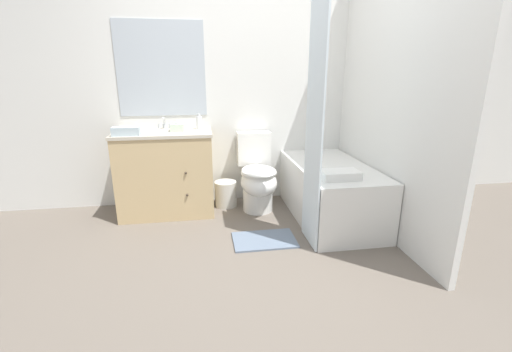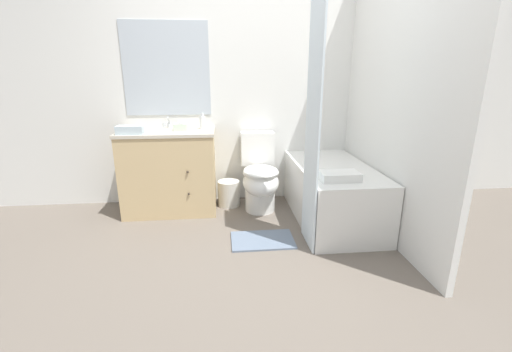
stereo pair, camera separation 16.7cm
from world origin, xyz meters
name	(u,v)px [view 2 (the right image)]	position (x,y,z in m)	size (l,w,h in m)	color
ground_plane	(253,267)	(0.00, 0.00, 0.00)	(14.00, 14.00, 0.00)	#6B6056
wall_back	(238,87)	(-0.01, 1.51, 1.25)	(8.00, 0.06, 2.50)	silver
wall_right	(382,90)	(1.24, 0.74, 1.25)	(0.05, 2.49, 2.50)	silver
vanity_cabinet	(170,170)	(-0.74, 1.21, 0.43)	(0.94, 0.59, 0.85)	tan
sink_faucet	(169,124)	(-0.74, 1.39, 0.88)	(0.14, 0.12, 0.12)	silver
toilet	(260,177)	(0.18, 1.12, 0.36)	(0.36, 0.69, 0.79)	white
bathtub	(332,193)	(0.86, 0.80, 0.28)	(0.69, 1.36, 0.55)	white
shower_curtain	(313,126)	(0.50, 0.33, 1.01)	(0.01, 0.39, 2.00)	silver
wastebasket	(229,193)	(-0.14, 1.27, 0.14)	(0.24, 0.24, 0.28)	silver
tissue_box	(181,127)	(-0.60, 1.19, 0.89)	(0.13, 0.13, 0.10)	silver
soap_dispenser	(202,122)	(-0.39, 1.27, 0.92)	(0.06, 0.06, 0.16)	white
hand_towel_folded	(130,130)	(-1.05, 1.02, 0.89)	(0.24, 0.12, 0.08)	silver
bath_towel_folded	(339,176)	(0.76, 0.37, 0.58)	(0.32, 0.20, 0.07)	white
bath_mat	(263,240)	(0.13, 0.40, 0.01)	(0.54, 0.36, 0.02)	slate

